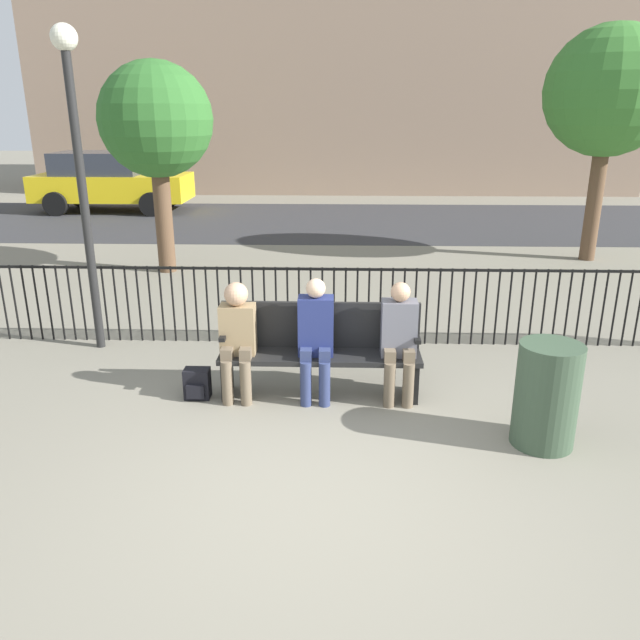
% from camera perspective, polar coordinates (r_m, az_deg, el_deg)
% --- Properties ---
extents(ground_plane, '(80.00, 80.00, 0.00)m').
position_cam_1_polar(ground_plane, '(4.83, -0.67, -15.68)').
color(ground_plane, gray).
extents(park_bench, '(1.98, 0.45, 0.92)m').
position_cam_1_polar(park_bench, '(6.19, 0.02, -2.39)').
color(park_bench, black).
rests_on(park_bench, ground).
extents(seated_person_0, '(0.34, 0.39, 1.17)m').
position_cam_1_polar(seated_person_0, '(6.08, -7.57, -1.25)').
color(seated_person_0, brown).
rests_on(seated_person_0, ground).
extents(seated_person_1, '(0.34, 0.39, 1.22)m').
position_cam_1_polar(seated_person_1, '(6.01, -0.39, -1.29)').
color(seated_person_1, navy).
rests_on(seated_person_1, ground).
extents(seated_person_2, '(0.34, 0.39, 1.19)m').
position_cam_1_polar(seated_person_2, '(6.04, 7.23, -1.49)').
color(seated_person_2, brown).
rests_on(seated_person_2, ground).
extents(backpack, '(0.25, 0.20, 0.31)m').
position_cam_1_polar(backpack, '(6.32, -11.17, -5.76)').
color(backpack, black).
rests_on(backpack, ground).
extents(fence_railing, '(9.01, 0.03, 0.95)m').
position_cam_1_polar(fence_railing, '(7.52, 0.24, 1.94)').
color(fence_railing, black).
rests_on(fence_railing, ground).
extents(tree_0, '(2.27, 2.27, 4.17)m').
position_cam_1_polar(tree_0, '(12.76, 24.95, 18.32)').
color(tree_0, brown).
rests_on(tree_0, ground).
extents(tree_1, '(1.88, 1.88, 3.51)m').
position_cam_1_polar(tree_1, '(11.12, -14.76, 17.09)').
color(tree_1, brown).
rests_on(tree_1, ground).
extents(lamp_post, '(0.28, 0.28, 3.58)m').
position_cam_1_polar(lamp_post, '(7.55, -21.35, 14.79)').
color(lamp_post, black).
rests_on(lamp_post, ground).
extents(street_surface, '(24.00, 6.00, 0.01)m').
position_cam_1_polar(street_surface, '(16.21, 1.17, 9.04)').
color(street_surface, '#333335').
rests_on(street_surface, ground).
extents(parked_car_0, '(4.20, 1.94, 1.62)m').
position_cam_1_polar(parked_car_0, '(18.70, -18.71, 11.97)').
color(parked_car_0, yellow).
rests_on(parked_car_0, ground).
extents(trash_bin, '(0.53, 0.53, 0.91)m').
position_cam_1_polar(trash_bin, '(5.60, 20.00, -6.47)').
color(trash_bin, '#384C38').
rests_on(trash_bin, ground).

